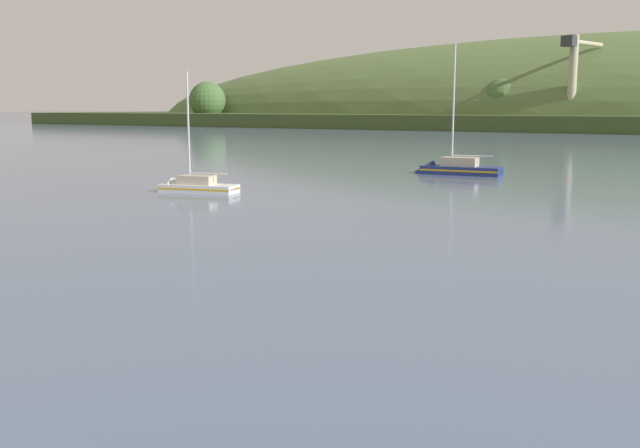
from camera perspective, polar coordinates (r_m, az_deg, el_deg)
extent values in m
ellipsoid|color=#56703D|center=(225.88, 22.92, 7.14)|extent=(342.63, 103.50, 53.13)
sphere|color=#476B38|center=(239.90, -8.96, 9.73)|extent=(11.88, 11.88, 11.88)
sphere|color=#476B38|center=(193.84, 14.35, 9.61)|extent=(11.22, 11.22, 11.22)
cube|color=#4C4C51|center=(184.69, 19.28, 7.33)|extent=(5.71, 5.71, 2.00)
cylinder|color=#BCB293|center=(184.74, 19.47, 10.84)|extent=(2.07, 2.07, 20.67)
cylinder|color=#BCB293|center=(190.82, 20.47, 13.34)|extent=(5.79, 15.18, 1.14)
cube|color=#333338|center=(182.76, 19.22, 13.61)|extent=(3.51, 3.25, 2.48)
cube|color=white|center=(49.97, -9.62, 2.55)|extent=(5.59, 2.88, 1.02)
cone|color=white|center=(51.23, -12.28, 2.64)|extent=(1.65, 2.05, 1.84)
cube|color=gold|center=(49.94, -9.63, 2.85)|extent=(5.60, 2.90, 0.11)
cube|color=#BCB299|center=(49.94, -9.78, 3.49)|extent=(2.60, 1.73, 0.61)
cylinder|color=silver|center=(49.96, -10.44, 7.50)|extent=(0.13, 0.13, 7.61)
cylinder|color=silver|center=(49.51, -8.90, 3.99)|extent=(2.77, 0.63, 0.11)
cube|color=navy|center=(63.54, 11.18, 3.96)|extent=(6.91, 2.52, 1.28)
cone|color=navy|center=(64.49, 8.24, 4.12)|extent=(1.79, 2.23, 2.16)
cube|color=gold|center=(63.51, 11.19, 4.25)|extent=(6.91, 2.55, 0.14)
cube|color=#BCB299|center=(63.50, 11.06, 4.89)|extent=(3.13, 1.65, 0.77)
cylinder|color=silver|center=(63.50, 10.59, 9.26)|extent=(0.16, 0.16, 10.41)
cylinder|color=silver|center=(63.19, 12.05, 5.32)|extent=(3.59, 0.27, 0.13)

